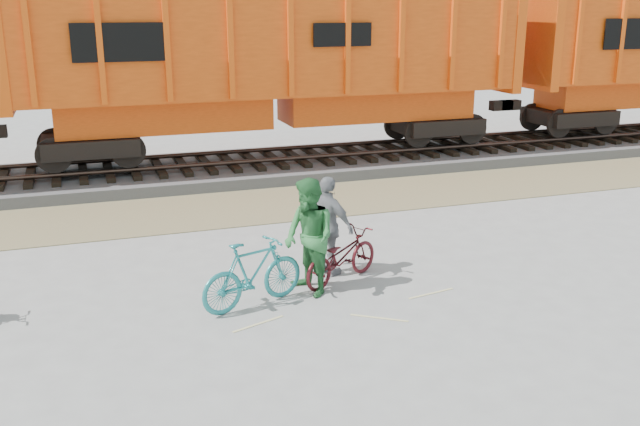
% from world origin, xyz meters
% --- Properties ---
extents(ground, '(120.00, 120.00, 0.00)m').
position_xyz_m(ground, '(0.00, 0.00, 0.00)').
color(ground, '#9E9E99').
rests_on(ground, ground).
extents(gravel_strip, '(120.00, 3.00, 0.02)m').
position_xyz_m(gravel_strip, '(0.00, 5.50, 0.01)').
color(gravel_strip, '#8C7F57').
rests_on(gravel_strip, ground).
extents(ballast_bed, '(120.00, 4.00, 0.30)m').
position_xyz_m(ballast_bed, '(0.00, 9.00, 0.15)').
color(ballast_bed, slate).
rests_on(ballast_bed, ground).
extents(track, '(120.00, 2.60, 0.24)m').
position_xyz_m(track, '(0.00, 9.00, 0.47)').
color(track, black).
rests_on(track, ballast_bed).
extents(hopper_car_center, '(14.00, 3.13, 4.65)m').
position_xyz_m(hopper_car_center, '(2.03, 9.00, 3.01)').
color(hopper_car_center, black).
rests_on(hopper_car_center, track).
extents(bicycle_teal, '(1.90, 1.08, 1.10)m').
position_xyz_m(bicycle_teal, '(-0.90, -0.12, 0.55)').
color(bicycle_teal, teal).
rests_on(bicycle_teal, ground).
extents(bicycle_maroon, '(1.82, 1.37, 0.92)m').
position_xyz_m(bicycle_maroon, '(0.78, 0.40, 0.46)').
color(bicycle_maroon, '#4C1318').
rests_on(bicycle_maroon, ground).
extents(person_man, '(0.96, 1.10, 1.94)m').
position_xyz_m(person_man, '(0.10, 0.08, 0.97)').
color(person_man, '#2B7037').
rests_on(person_man, ground).
extents(person_woman, '(0.95, 1.10, 1.78)m').
position_xyz_m(person_woman, '(0.68, 0.80, 0.89)').
color(person_woman, gray).
rests_on(person_woman, ground).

